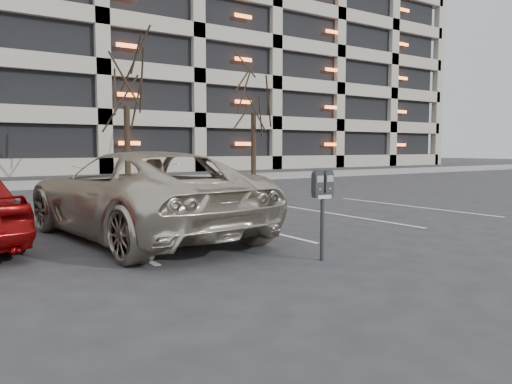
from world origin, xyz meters
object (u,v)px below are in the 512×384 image
object	(u,v)px
tree_c	(125,59)
parking_meter	(323,192)
tree_d	(254,74)
suv_silver	(140,194)

from	to	relation	value
tree_c	parking_meter	xyz separation A→B (m)	(-3.36, -17.27, -4.68)
tree_d	suv_silver	world-z (taller)	tree_d
parking_meter	suv_silver	bearing A→B (deg)	119.14
tree_c	parking_meter	distance (m)	18.21
tree_d	parking_meter	xyz separation A→B (m)	(-10.36, -17.27, -4.58)
tree_d	suv_silver	xyz separation A→B (m)	(-11.78, -14.03, -4.78)
suv_silver	parking_meter	bearing A→B (deg)	108.21
tree_d	suv_silver	bearing A→B (deg)	-130.01
tree_c	suv_silver	size ratio (longest dim) A/B	1.37
tree_c	suv_silver	xyz separation A→B (m)	(-4.78, -14.03, -4.88)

